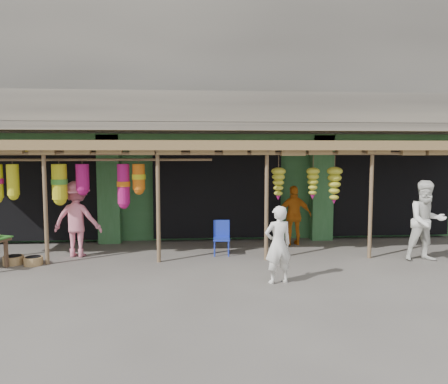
{
  "coord_description": "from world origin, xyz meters",
  "views": [
    {
      "loc": [
        -0.77,
        -10.16,
        2.54
      ],
      "look_at": [
        0.1,
        1.0,
        1.5
      ],
      "focal_mm": 35.0,
      "sensor_mm": 36.0,
      "label": 1
    }
  ],
  "objects": [
    {
      "name": "ground",
      "position": [
        0.0,
        0.0,
        0.0
      ],
      "size": [
        80.0,
        80.0,
        0.0
      ],
      "primitive_type": "plane",
      "color": "#514C47",
      "rests_on": "ground"
    },
    {
      "name": "person_front",
      "position": [
        0.91,
        -2.0,
        0.75
      ],
      "size": [
        0.62,
        0.48,
        1.51
      ],
      "primitive_type": "imported",
      "rotation": [
        0.0,
        0.0,
        3.39
      ],
      "color": "white",
      "rests_on": "ground"
    },
    {
      "name": "basket_left",
      "position": [
        -4.77,
        -0.14,
        0.09
      ],
      "size": [
        0.47,
        0.47,
        0.19
      ],
      "primitive_type": "cylinder",
      "rotation": [
        0.0,
        0.0,
        0.06
      ],
      "color": "olive",
      "rests_on": "ground"
    },
    {
      "name": "building",
      "position": [
        -0.0,
        4.87,
        3.37
      ],
      "size": [
        16.4,
        6.8,
        7.0
      ],
      "color": "gray",
      "rests_on": "ground"
    },
    {
      "name": "blue_chair",
      "position": [
        -0.0,
        0.45,
        0.47
      ],
      "size": [
        0.43,
        0.44,
        0.84
      ],
      "rotation": [
        0.0,
        0.0,
        -0.07
      ],
      "color": "#1B31B3",
      "rests_on": "ground"
    },
    {
      "name": "person_vendor",
      "position": [
        2.05,
        1.4,
        0.81
      ],
      "size": [
        0.96,
        0.42,
        1.62
      ],
      "primitive_type": "imported",
      "rotation": [
        0.0,
        0.0,
        3.17
      ],
      "color": "#C76212",
      "rests_on": "ground"
    },
    {
      "name": "person_right",
      "position": [
        4.69,
        -0.56,
        0.94
      ],
      "size": [
        0.92,
        0.72,
        1.88
      ],
      "primitive_type": "imported",
      "rotation": [
        0.0,
        0.0,
        -0.01
      ],
      "color": "white",
      "rests_on": "ground"
    },
    {
      "name": "person_shopper",
      "position": [
        -3.5,
        0.52,
        0.92
      ],
      "size": [
        1.28,
        0.86,
        1.83
      ],
      "primitive_type": "imported",
      "rotation": [
        0.0,
        0.0,
        2.98
      ],
      "color": "pink",
      "rests_on": "ground"
    },
    {
      "name": "basket_right",
      "position": [
        -4.29,
        -0.26,
        0.09
      ],
      "size": [
        0.43,
        0.43,
        0.18
      ],
      "primitive_type": "cylinder",
      "rotation": [
        0.0,
        0.0,
        -0.06
      ],
      "color": "#9C8249",
      "rests_on": "ground"
    },
    {
      "name": "awning",
      "position": [
        -0.14,
        0.8,
        2.58
      ],
      "size": [
        14.0,
        2.7,
        2.79
      ],
      "color": "brown",
      "rests_on": "ground"
    }
  ]
}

